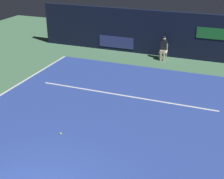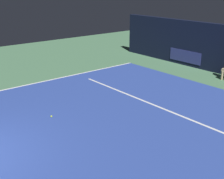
% 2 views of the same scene
% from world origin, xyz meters
% --- Properties ---
extents(ground_plane, '(30.20, 30.20, 0.00)m').
position_xyz_m(ground_plane, '(0.00, 4.90, 0.00)').
color(ground_plane, '#4C7A56').
extents(court_surface, '(10.17, 11.80, 0.01)m').
position_xyz_m(court_surface, '(0.00, 4.90, 0.01)').
color(court_surface, '#2D479E').
rests_on(court_surface, ground).
extents(line_sideline_right, '(0.10, 11.80, 0.01)m').
position_xyz_m(line_sideline_right, '(-5.03, 4.90, 0.01)').
color(line_sideline_right, white).
rests_on(line_sideline_right, court_surface).
extents(line_service, '(7.93, 0.10, 0.01)m').
position_xyz_m(line_service, '(0.00, 6.97, 0.01)').
color(line_service, white).
rests_on(line_service, court_surface).
extents(tennis_ball, '(0.07, 0.07, 0.07)m').
position_xyz_m(tennis_ball, '(-1.01, 3.23, 0.05)').
color(tennis_ball, '#CCE033').
rests_on(tennis_ball, court_surface).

